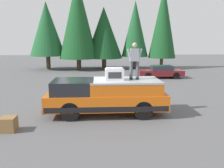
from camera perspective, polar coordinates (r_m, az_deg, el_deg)
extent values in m
plane|color=#565659|center=(11.50, -3.40, -6.73)|extent=(90.00, 90.00, 0.00)
cube|color=orange|center=(10.90, -1.42, -3.86)|extent=(2.00, 5.50, 0.70)
cube|color=black|center=(10.95, -1.42, -4.84)|extent=(2.01, 5.39, 0.24)
cube|color=black|center=(10.82, -9.47, -0.60)|extent=(1.84, 1.87, 0.60)
cube|color=orange|center=(10.83, 3.22, -0.67)|extent=(1.92, 3.19, 0.52)
cube|color=#A8AAAF|center=(10.78, 3.24, 0.90)|extent=(1.94, 3.19, 0.08)
cube|color=#232326|center=(11.22, -15.34, -5.26)|extent=(1.96, 0.16, 0.20)
cube|color=#B2B5BA|center=(11.38, 12.30, -4.89)|extent=(1.96, 0.16, 0.20)
cylinder|color=black|center=(10.23, -10.27, -6.65)|extent=(0.30, 0.84, 0.84)
cylinder|color=black|center=(11.86, -9.31, -4.20)|extent=(0.30, 0.84, 0.84)
cylinder|color=black|center=(10.34, 7.67, -6.39)|extent=(0.30, 0.84, 0.84)
cylinder|color=black|center=(11.95, 6.13, -4.01)|extent=(0.30, 0.84, 0.84)
cube|color=silver|center=(10.61, 0.59, 2.40)|extent=(0.64, 0.84, 0.52)
cube|color=#2D2D30|center=(10.29, 0.72, 2.14)|extent=(0.01, 0.59, 0.29)
cube|color=#99999E|center=(10.57, 0.60, 3.90)|extent=(0.58, 0.76, 0.04)
cylinder|color=#4C515B|center=(10.88, 6.28, 3.39)|extent=(0.15, 0.15, 0.84)
cube|color=black|center=(10.89, 6.27, 1.39)|extent=(0.26, 0.11, 0.08)
cylinder|color=#4C515B|center=(10.83, 4.71, 3.39)|extent=(0.15, 0.15, 0.84)
cube|color=black|center=(10.85, 4.71, 1.37)|extent=(0.26, 0.11, 0.08)
cube|color=#9399A3|center=(10.79, 5.56, 7.14)|extent=(0.24, 0.40, 0.58)
sphere|color=tan|center=(10.77, 5.61, 9.53)|extent=(0.22, 0.22, 0.22)
cylinder|color=#9399A3|center=(10.80, 6.88, 7.11)|extent=(0.09, 0.23, 0.58)
cylinder|color=#9399A3|center=(10.72, 4.28, 7.14)|extent=(0.09, 0.23, 0.58)
cube|color=maroon|center=(21.94, 11.76, 2.75)|extent=(1.64, 4.10, 0.50)
cube|color=#282D38|center=(21.91, 12.06, 3.94)|extent=(1.31, 1.89, 0.42)
cylinder|color=black|center=(20.98, 8.90, 1.99)|extent=(0.20, 0.62, 0.62)
cylinder|color=black|center=(22.37, 8.12, 2.55)|extent=(0.20, 0.62, 0.62)
cylinder|color=black|center=(21.65, 15.49, 2.00)|extent=(0.20, 0.62, 0.62)
cylinder|color=black|center=(23.01, 14.35, 2.55)|extent=(0.20, 0.62, 0.62)
cube|color=olive|center=(9.84, -24.11, -9.01)|extent=(0.56, 0.56, 0.56)
cylinder|color=#4C3826|center=(29.14, 12.05, 5.01)|extent=(0.39, 0.39, 1.34)
cone|color=#194C23|center=(29.09, 12.44, 14.67)|extent=(3.26, 3.26, 8.48)
cylinder|color=#4C3826|center=(29.08, 5.55, 5.32)|extent=(0.39, 0.39, 1.48)
cone|color=#1E562D|center=(28.98, 5.70, 13.35)|extent=(3.22, 3.22, 6.64)
cylinder|color=#4C3826|center=(28.60, -1.96, 5.11)|extent=(0.54, 0.54, 1.31)
cone|color=#14421E|center=(28.48, -2.01, 12.47)|extent=(4.47, 4.47, 6.03)
cylinder|color=#4C3826|center=(27.86, -8.13, 4.89)|extent=(0.53, 0.53, 1.34)
cone|color=#194C23|center=(27.83, -8.43, 15.67)|extent=(4.40, 4.40, 9.13)
cylinder|color=#4C3826|center=(28.95, -15.37, 5.12)|extent=(0.49, 0.49, 1.63)
cone|color=#1E562D|center=(28.86, -15.77, 12.93)|extent=(4.11, 4.11, 6.25)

